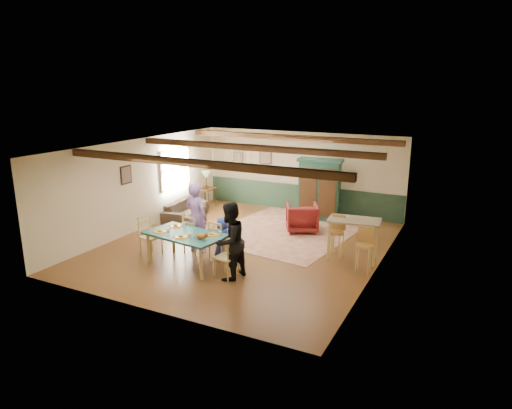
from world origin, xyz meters
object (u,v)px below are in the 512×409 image
at_px(person_child, 222,238).
at_px(cat, 201,236).
at_px(person_man, 196,218).
at_px(end_table, 207,197).
at_px(dining_chair_end_right, 226,256).
at_px(person_woman, 230,241).
at_px(dining_table, 186,250).
at_px(dining_chair_far_right, 220,240).
at_px(dining_chair_end_left, 151,236).
at_px(counter_table, 353,239).
at_px(table_lamp, 206,180).
at_px(dining_chair_far_left, 195,234).
at_px(armchair, 302,218).
at_px(armoire, 319,189).
at_px(bar_stool_left, 336,238).
at_px(sofa, 185,210).
at_px(bar_stool_right, 364,251).

xyz_separation_m(person_child, cat, (0.02, -0.97, 0.36)).
xyz_separation_m(person_man, end_table, (-2.23, 3.94, -0.58)).
height_order(dining_chair_end_right, person_woman, person_woman).
distance_m(dining_table, dining_chair_far_right, 0.88).
distance_m(dining_table, dining_chair_end_left, 1.23).
xyz_separation_m(dining_table, dining_chair_end_left, (-1.21, 0.18, 0.11)).
relative_size(dining_chair_end_left, person_woman, 0.58).
distance_m(dining_chair_end_right, counter_table, 3.25).
bearing_deg(person_woman, table_lamp, -134.39).
bearing_deg(person_child, person_woman, 136.74).
xyz_separation_m(dining_chair_far_left, dining_chair_end_right, (1.52, -0.99, 0.00)).
distance_m(armchair, table_lamp, 4.24).
height_order(dining_chair_end_right, cat, dining_chair_end_right).
xyz_separation_m(person_child, end_table, (-3.07, 4.06, -0.20)).
xyz_separation_m(armoire, bar_stool_left, (1.50, -3.08, -0.43)).
bearing_deg(dining_chair_end_right, cat, -80.54).
bearing_deg(person_child, person_man, -0.00).
bearing_deg(sofa, armchair, -91.47).
bearing_deg(sofa, bar_stool_right, -113.90).
xyz_separation_m(dining_chair_end_right, sofa, (-3.57, 3.46, -0.22)).
bearing_deg(end_table, armchair, -15.78).
relative_size(dining_chair_end_left, bar_stool_left, 0.91).
relative_size(dining_chair_far_right, dining_chair_end_right, 1.00).
distance_m(person_child, armoire, 4.46).
distance_m(armchair, end_table, 4.21).
bearing_deg(table_lamp, armchair, -15.78).
bearing_deg(cat, end_table, 129.81).
distance_m(armoire, sofa, 4.38).
bearing_deg(table_lamp, bar_stool_left, -26.90).
distance_m(dining_chair_far_right, person_child, 0.09).
bearing_deg(dining_chair_end_left, dining_chair_far_right, -65.08).
height_order(dining_chair_far_left, bar_stool_left, bar_stool_left).
bearing_deg(person_woman, person_man, -115.87).
distance_m(person_child, end_table, 5.10).
relative_size(dining_chair_far_left, counter_table, 0.81).
distance_m(dining_table, person_child, 0.96).
distance_m(dining_chair_end_left, person_woman, 2.58).
relative_size(person_child, bar_stool_right, 1.00).
bearing_deg(end_table, dining_chair_far_right, -53.61).
distance_m(cat, table_lamp, 5.91).
relative_size(dining_table, person_child, 1.79).
height_order(person_man, person_woman, person_man).
bearing_deg(end_table, dining_chair_end_left, -74.23).
height_order(dining_chair_end_right, bar_stool_right, bar_stool_right).
xyz_separation_m(person_child, table_lamp, (-3.07, 4.06, 0.44)).
distance_m(person_child, sofa, 3.84).
relative_size(dining_table, person_woman, 1.09).
relative_size(person_man, bar_stool_right, 1.72).
bearing_deg(person_man, armchair, -114.81).
xyz_separation_m(table_lamp, bar_stool_left, (5.59, -2.84, -0.42)).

